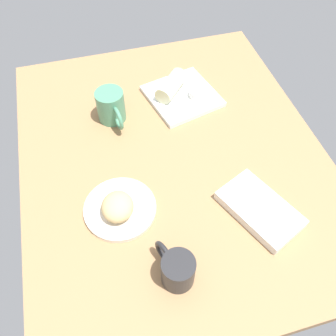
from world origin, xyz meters
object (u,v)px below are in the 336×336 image
at_px(sauce_cup, 197,93).
at_px(coffee_mug, 177,269).
at_px(scone_pastry, 118,207).
at_px(second_mug, 111,106).
at_px(breakfast_wrap, 171,86).
at_px(book_stack, 260,209).
at_px(round_plate, 120,209).
at_px(square_plate, 182,96).

height_order(sauce_cup, coffee_mug, coffee_mug).
height_order(scone_pastry, second_mug, second_mug).
relative_size(scone_pastry, sauce_cup, 1.89).
height_order(scone_pastry, coffee_mug, coffee_mug).
relative_size(breakfast_wrap, second_mug, 0.90).
distance_m(book_stack, second_mug, 0.55).
xyz_separation_m(round_plate, breakfast_wrap, (-0.40, 0.25, 0.04)).
xyz_separation_m(breakfast_wrap, second_mug, (0.05, -0.21, 0.01)).
xyz_separation_m(scone_pastry, square_plate, (-0.39, 0.29, -0.04)).
bearing_deg(coffee_mug, scone_pastry, -153.41).
bearing_deg(coffee_mug, second_mug, -174.69).
relative_size(breakfast_wrap, coffee_mug, 1.05).
relative_size(sauce_cup, book_stack, 0.19).
height_order(book_stack, coffee_mug, coffee_mug).
relative_size(square_plate, second_mug, 1.51).
distance_m(round_plate, breakfast_wrap, 0.47).
height_order(sauce_cup, breakfast_wrap, breakfast_wrap).
distance_m(round_plate, square_plate, 0.48).
bearing_deg(square_plate, breakfast_wrap, -118.94).
xyz_separation_m(square_plate, book_stack, (0.48, 0.07, 0.01)).
bearing_deg(round_plate, coffee_mug, 23.82).
relative_size(scone_pastry, book_stack, 0.37).
xyz_separation_m(square_plate, second_mug, (0.03, -0.25, 0.05)).
bearing_deg(round_plate, scone_pastry, -20.64).
height_order(coffee_mug, second_mug, second_mug).
bearing_deg(scone_pastry, second_mug, 172.35).
xyz_separation_m(square_plate, sauce_cup, (0.02, 0.04, 0.02)).
height_order(round_plate, coffee_mug, coffee_mug).
height_order(sauce_cup, book_stack, sauce_cup).
bearing_deg(sauce_cup, square_plate, -118.94).
xyz_separation_m(round_plate, sauce_cup, (-0.36, 0.33, 0.02)).
relative_size(round_plate, scone_pastry, 2.11).
bearing_deg(second_mug, sauce_cup, 92.15).
height_order(square_plate, breakfast_wrap, breakfast_wrap).
bearing_deg(coffee_mug, round_plate, -156.18).
bearing_deg(breakfast_wrap, sauce_cup, -166.21).
distance_m(round_plate, second_mug, 0.35).
distance_m(breakfast_wrap, second_mug, 0.22).
bearing_deg(round_plate, second_mug, 172.92).
bearing_deg(scone_pastry, breakfast_wrap, 147.84).
distance_m(square_plate, breakfast_wrap, 0.05).
relative_size(book_stack, coffee_mug, 2.04).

